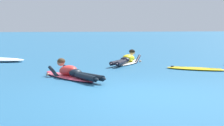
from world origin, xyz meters
TOP-DOWN VIEW (x-y plane):
  - ground_plane at (0.00, 10.00)m, footprint 120.00×120.00m
  - surfer_near at (-1.30, 2.44)m, footprint 1.56×2.58m
  - surfer_far at (0.90, 5.66)m, footprint 1.64×2.39m
  - drifting_surfboard at (2.63, 3.68)m, footprint 1.84×1.55m

SIDE VIEW (x-z plane):
  - ground_plane at x=0.00m, z-range 0.00..0.00m
  - drifting_surfboard at x=2.63m, z-range -0.05..0.11m
  - surfer_near at x=-1.30m, z-range -0.13..0.40m
  - surfer_far at x=0.90m, z-range -0.13..0.42m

